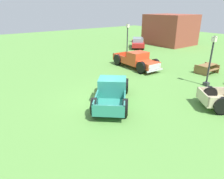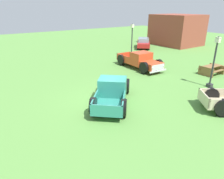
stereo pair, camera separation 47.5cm
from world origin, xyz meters
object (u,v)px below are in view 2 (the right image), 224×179
at_px(pickup_truck_foreground, 113,90).
at_px(lamp_post_far, 214,61).
at_px(sedan_distant_a, 143,43).
at_px(lamp_post_near, 132,40).
at_px(pickup_truck_behind_right, 142,61).
at_px(picnic_table, 211,69).

height_order(pickup_truck_foreground, lamp_post_far, lamp_post_far).
xyz_separation_m(sedan_distant_a, lamp_post_near, (3.68, -5.27, 1.26)).
bearing_deg(lamp_post_far, sedan_distant_a, 154.93).
distance_m(pickup_truck_behind_right, lamp_post_far, 6.56).
height_order(pickup_truck_behind_right, picnic_table, pickup_truck_behind_right).
bearing_deg(picnic_table, sedan_distant_a, 163.53).
bearing_deg(lamp_post_near, pickup_truck_behind_right, -28.63).
relative_size(pickup_truck_foreground, pickup_truck_behind_right, 0.92).
distance_m(pickup_truck_behind_right, picnic_table, 6.08).
xyz_separation_m(sedan_distant_a, picnic_table, (12.56, -3.72, -0.23)).
bearing_deg(sedan_distant_a, lamp_post_far, -25.07).
xyz_separation_m(pickup_truck_behind_right, lamp_post_near, (-4.16, 2.27, 1.23)).
bearing_deg(lamp_post_far, pickup_truck_foreground, -106.28).
relative_size(sedan_distant_a, picnic_table, 2.26).
bearing_deg(lamp_post_near, pickup_truck_foreground, -45.47).
xyz_separation_m(pickup_truck_foreground, picnic_table, (0.43, 10.15, -0.22)).
bearing_deg(pickup_truck_foreground, lamp_post_near, 134.53).
xyz_separation_m(sedan_distant_a, lamp_post_far, (14.24, -6.66, 1.20)).
bearing_deg(sedan_distant_a, lamp_post_near, -55.09).
relative_size(pickup_truck_behind_right, sedan_distant_a, 1.25).
relative_size(pickup_truck_foreground, lamp_post_near, 1.28).
height_order(pickup_truck_behind_right, sedan_distant_a, pickup_truck_behind_right).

